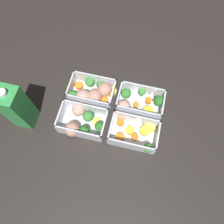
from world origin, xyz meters
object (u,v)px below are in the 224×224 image
(container_near_right, at_px, (93,92))
(container_far_right, at_px, (81,122))
(juice_carton, at_px, (17,108))
(container_far_left, at_px, (135,134))
(container_near_left, at_px, (138,102))

(container_near_right, height_order, container_far_right, same)
(container_far_right, height_order, juice_carton, juice_carton)
(juice_carton, bearing_deg, container_near_right, -144.60)
(container_far_right, xyz_separation_m, juice_carton, (0.19, 0.02, 0.07))
(container_far_left, relative_size, juice_carton, 0.78)
(container_near_left, xyz_separation_m, container_far_left, (-0.01, 0.12, -0.00))
(container_near_right, relative_size, container_far_right, 1.08)
(juice_carton, bearing_deg, container_far_left, -175.85)
(container_far_left, distance_m, container_far_right, 0.19)
(container_near_right, bearing_deg, container_far_left, 147.33)
(container_near_left, height_order, juice_carton, juice_carton)
(container_near_right, relative_size, container_far_left, 1.08)
(container_near_left, distance_m, container_near_right, 0.16)
(juice_carton, bearing_deg, container_far_right, -172.76)
(container_far_right, relative_size, juice_carton, 0.78)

